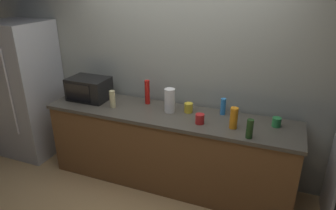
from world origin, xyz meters
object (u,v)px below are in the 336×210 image
Objects in this scene: microwave at (89,89)px; bottle_hot_sauce at (147,92)px; paper_towel_roll at (170,100)px; bottle_dish_soap at (234,118)px; bottle_wine at (250,129)px; mug_yellow at (189,108)px; bottle_spray_cleaner at (223,106)px; bottle_hand_soap at (112,99)px; mug_green at (277,122)px; refrigerator at (26,90)px; mug_red at (200,119)px.

bottle_hot_sauce reaches higher than microwave.
paper_towel_roll reaches higher than bottle_dish_soap.
paper_towel_roll is at bearing 162.43° from bottle_wine.
bottle_dish_soap reaches higher than mug_yellow.
bottle_dish_soap reaches higher than bottle_spray_cleaner.
bottle_hot_sauce is 0.54m from mug_yellow.
bottle_hand_soap reaches higher than mug_yellow.
bottle_hot_sauce is at bearing 161.56° from bottle_wine.
bottle_dish_soap is 2.28× the size of mug_green.
refrigerator reaches higher than bottle_hot_sauce.
mug_green is at bearing -0.78° from mug_yellow.
mug_red is (-0.74, -0.22, 0.00)m from mug_green.
refrigerator is 17.54× the size of mug_red.
microwave is 1.80m from bottle_dish_soap.
bottle_hot_sauce is at bearing 177.16° from mug_green.
refrigerator reaches higher than mug_red.
paper_towel_roll is at bearing 169.17° from bottle_dish_soap.
microwave is at bearing -178.53° from mug_green.
mug_yellow reaches higher than mug_red.
refrigerator is 2.63m from bottle_spray_cleaner.
bottle_dish_soap is at bearing -0.80° from bottle_hand_soap.
mug_red is (0.39, -0.16, -0.08)m from paper_towel_roll.
bottle_dish_soap is (0.73, -0.14, -0.03)m from paper_towel_roll.
bottle_hot_sauce is (-0.33, 0.13, 0.01)m from paper_towel_roll.
mug_red is at bearing 166.34° from bottle_wine.
bottle_wine is 0.23m from bottle_dish_soap.
bottle_wine is at bearing -26.53° from mug_yellow.
mug_yellow is (0.86, 0.19, -0.05)m from bottle_hand_soap.
refrigerator is at bearing -174.11° from bottle_hot_sauce.
paper_towel_roll reaches higher than mug_red.
bottle_hot_sauce is 1.47m from mug_green.
bottle_wine is (1.57, -0.17, -0.01)m from bottle_hand_soap.
bottle_hand_soap is 2.10× the size of mug_green.
bottle_hand_soap reaches higher than mug_green.
bottle_wine is 0.53m from mug_red.
bottle_dish_soap is 0.33m from bottle_spray_cleaner.
bottle_dish_soap is at bearing -14.04° from bottle_hot_sauce.
paper_towel_roll is at bearing 10.34° from bottle_hand_soap.
bottle_hand_soap reaches higher than bottle_spray_cleaner.
mug_green is (0.22, 0.34, -0.05)m from bottle_wine.
microwave is 1.26m from mug_yellow.
bottle_wine is 1.82× the size of mug_red.
bottle_hot_sauce reaches higher than bottle_spray_cleaner.
bottle_wine is at bearing -51.98° from bottle_spray_cleaner.
paper_towel_roll is 0.93× the size of bottle_hot_sauce.
bottle_dish_soap reaches higher than mug_red.
mug_yellow is (-0.71, 0.35, -0.04)m from bottle_wine.
paper_towel_roll is at bearing -20.75° from bottle_hot_sauce.
refrigerator reaches higher than bottle_dish_soap.
microwave is 2.40× the size of bottle_hand_soap.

